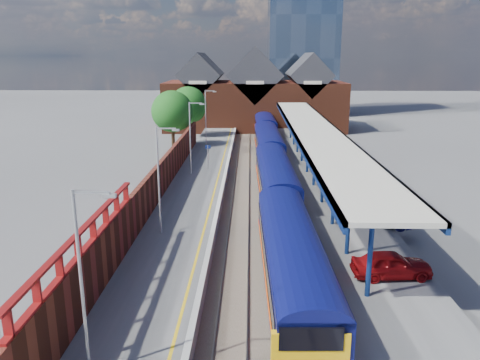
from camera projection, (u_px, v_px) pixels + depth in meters
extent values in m
plane|color=#5B5B5E|center=(256.00, 165.00, 53.89)|extent=(240.00, 240.00, 0.00)
cube|color=#473D33|center=(257.00, 189.00, 44.22)|extent=(6.00, 76.00, 0.06)
cube|color=slate|center=(234.00, 188.00, 44.25)|extent=(0.07, 76.00, 0.14)
cube|color=slate|center=(249.00, 188.00, 44.22)|extent=(0.07, 76.00, 0.14)
cube|color=slate|center=(266.00, 188.00, 44.18)|extent=(0.07, 76.00, 0.14)
cube|color=slate|center=(281.00, 188.00, 44.15)|extent=(0.07, 76.00, 0.14)
cube|color=#565659|center=(199.00, 184.00, 44.22)|extent=(5.00, 76.00, 1.00)
cube|color=#565659|center=(321.00, 185.00, 43.97)|extent=(6.00, 76.00, 1.00)
cube|color=silver|center=(224.00, 179.00, 44.04)|extent=(0.30, 76.00, 0.05)
cube|color=silver|center=(291.00, 179.00, 43.90)|extent=(0.30, 76.00, 0.05)
cube|color=yellow|center=(218.00, 179.00, 44.05)|extent=(0.14, 76.00, 0.01)
cube|color=#0B0E4E|center=(291.00, 260.00, 24.44)|extent=(3.17, 16.06, 2.50)
cube|color=#0B0E4E|center=(292.00, 238.00, 24.12)|extent=(3.17, 16.06, 0.60)
cube|color=#0B0E4E|center=(275.00, 179.00, 40.48)|extent=(3.17, 16.06, 2.50)
cube|color=#0B0E4E|center=(276.00, 165.00, 40.16)|extent=(3.17, 16.06, 0.60)
cube|color=#0B0E4E|center=(268.00, 144.00, 56.52)|extent=(3.17, 16.06, 2.50)
cube|color=#0B0E4E|center=(269.00, 134.00, 56.20)|extent=(3.17, 16.06, 0.60)
cube|color=#0B0E4E|center=(264.00, 125.00, 72.56)|extent=(3.17, 16.06, 2.50)
cube|color=#0B0E4E|center=(265.00, 117.00, 72.24)|extent=(3.17, 16.06, 0.60)
cube|color=black|center=(258.00, 154.00, 48.42)|extent=(0.04, 60.54, 0.70)
cube|color=#FF5910|center=(257.00, 162.00, 48.62)|extent=(0.03, 55.27, 0.30)
cube|color=red|center=(257.00, 164.00, 48.69)|extent=(0.03, 55.27, 0.30)
cube|color=#F2B20C|center=(310.00, 358.00, 16.84)|extent=(2.83, 0.37, 2.10)
cube|color=black|center=(311.00, 339.00, 16.53)|extent=(2.30, 0.21, 0.90)
cube|color=black|center=(302.00, 352.00, 19.45)|extent=(2.00, 2.40, 0.60)
cube|color=black|center=(263.00, 129.00, 78.38)|extent=(2.00, 2.40, 0.60)
cylinder|color=navy|center=(370.00, 256.00, 22.07)|extent=(0.24, 0.24, 4.20)
cylinder|color=navy|center=(349.00, 220.00, 26.90)|extent=(0.24, 0.24, 4.20)
cylinder|color=navy|center=(334.00, 195.00, 31.73)|extent=(0.24, 0.24, 4.20)
cylinder|color=navy|center=(323.00, 176.00, 36.56)|extent=(0.24, 0.24, 4.20)
cylinder|color=navy|center=(314.00, 162.00, 41.39)|extent=(0.24, 0.24, 4.20)
cylinder|color=navy|center=(308.00, 151.00, 46.23)|extent=(0.24, 0.24, 4.20)
cylinder|color=navy|center=(302.00, 142.00, 51.06)|extent=(0.24, 0.24, 4.20)
cylinder|color=navy|center=(298.00, 135.00, 55.89)|extent=(0.24, 0.24, 4.20)
cylinder|color=navy|center=(294.00, 128.00, 60.72)|extent=(0.24, 0.24, 4.20)
cylinder|color=navy|center=(291.00, 123.00, 65.55)|extent=(0.24, 0.24, 4.20)
cube|color=beige|center=(315.00, 130.00, 44.67)|extent=(4.50, 52.00, 0.25)
cube|color=navy|center=(293.00, 132.00, 44.76)|extent=(0.20, 52.00, 0.55)
cube|color=navy|center=(338.00, 132.00, 44.66)|extent=(0.20, 52.00, 0.55)
cylinder|color=#A5A8AA|center=(82.00, 287.00, 16.16)|extent=(0.12, 0.12, 7.00)
cube|color=#A5A8AA|center=(91.00, 193.00, 15.28)|extent=(1.20, 0.08, 0.08)
cube|color=#A5A8AA|center=(109.00, 196.00, 15.29)|extent=(0.45, 0.18, 0.12)
cylinder|color=#A5A8AA|center=(159.00, 182.00, 29.69)|extent=(0.12, 0.12, 7.00)
cube|color=#A5A8AA|center=(166.00, 128.00, 28.80)|extent=(1.20, 0.08, 0.08)
cube|color=#A5A8AA|center=(176.00, 130.00, 28.81)|extent=(0.45, 0.18, 0.12)
cylinder|color=#A5A8AA|center=(190.00, 139.00, 45.15)|extent=(0.12, 0.12, 7.00)
cube|color=#A5A8AA|center=(196.00, 103.00, 44.26)|extent=(1.20, 0.08, 0.08)
cube|color=#A5A8AA|center=(202.00, 104.00, 44.27)|extent=(0.45, 0.18, 0.12)
cylinder|color=#A5A8AA|center=(206.00, 117.00, 60.61)|extent=(0.12, 0.12, 7.00)
cube|color=#A5A8AA|center=(210.00, 91.00, 59.72)|extent=(1.20, 0.08, 0.08)
cube|color=#A5A8AA|center=(215.00, 92.00, 59.73)|extent=(0.45, 0.18, 0.12)
cylinder|color=#A5A8AA|center=(208.00, 157.00, 47.63)|extent=(0.08, 0.08, 2.50)
cube|color=#0C194C|center=(208.00, 147.00, 47.36)|extent=(0.55, 0.06, 0.35)
cube|color=#592617|center=(159.00, 181.00, 37.99)|extent=(0.35, 50.00, 2.80)
cube|color=maroon|center=(85.00, 227.00, 20.95)|extent=(0.30, 15.00, 0.12)
cube|color=maroon|center=(87.00, 247.00, 21.19)|extent=(0.30, 15.00, 0.12)
cube|color=maroon|center=(8.00, 323.00, 14.32)|extent=(0.30, 0.12, 1.00)
cube|color=maroon|center=(37.00, 291.00, 16.25)|extent=(0.30, 0.12, 1.00)
cube|color=maroon|center=(59.00, 266.00, 18.18)|extent=(0.30, 0.12, 1.00)
cube|color=maroon|center=(78.00, 246.00, 20.11)|extent=(0.30, 0.12, 1.00)
cube|color=maroon|center=(93.00, 229.00, 22.04)|extent=(0.30, 0.12, 1.00)
cube|color=maroon|center=(106.00, 216.00, 23.98)|extent=(0.30, 0.12, 1.00)
cube|color=maroon|center=(116.00, 204.00, 25.91)|extent=(0.30, 0.12, 1.00)
cube|color=maroon|center=(126.00, 193.00, 27.84)|extent=(0.30, 0.12, 1.00)
cube|color=#592617|center=(255.00, 106.00, 79.92)|extent=(30.00, 12.00, 8.00)
cube|color=#232328|center=(201.00, 74.00, 78.77)|extent=(7.13, 12.00, 7.13)
cube|color=#232328|center=(255.00, 74.00, 78.58)|extent=(9.16, 12.00, 9.16)
cube|color=#232328|center=(308.00, 75.00, 78.39)|extent=(7.13, 12.00, 7.13)
cube|color=beige|center=(198.00, 82.00, 73.19)|extent=(2.80, 0.15, 0.50)
cube|color=beige|center=(255.00, 83.00, 72.99)|extent=(2.80, 0.15, 0.50)
cube|color=beige|center=(313.00, 83.00, 72.80)|extent=(2.80, 0.15, 0.50)
cube|color=#485E7C|center=(303.00, 17.00, 96.84)|extent=(14.00, 14.00, 40.00)
cylinder|color=#382314|center=(173.00, 139.00, 59.40)|extent=(0.44, 0.44, 4.00)
sphere|color=#155018|center=(172.00, 111.00, 58.50)|extent=(5.20, 5.20, 5.20)
sphere|color=#155018|center=(178.00, 118.00, 58.18)|extent=(3.20, 3.20, 3.20)
cylinder|color=#382314|center=(189.00, 129.00, 67.11)|extent=(0.44, 0.44, 4.00)
sphere|color=#155018|center=(188.00, 105.00, 66.21)|extent=(5.20, 5.20, 5.20)
sphere|color=#155018|center=(194.00, 110.00, 65.89)|extent=(3.20, 3.20, 3.20)
imported|color=maroon|center=(392.00, 264.00, 24.37)|extent=(4.23, 1.95, 1.41)
imported|color=#AFAEB3|center=(350.00, 192.00, 37.68)|extent=(3.82, 1.35, 1.26)
imported|color=black|center=(342.00, 170.00, 44.75)|extent=(4.49, 2.08, 1.27)
imported|color=navy|center=(381.00, 215.00, 32.02)|extent=(5.13, 3.72, 1.30)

